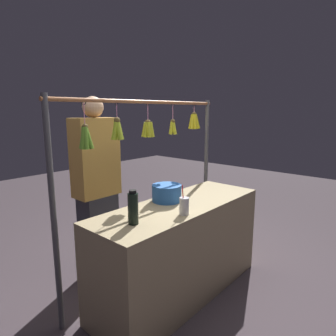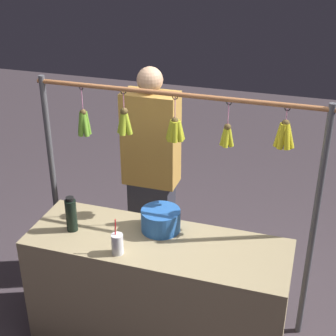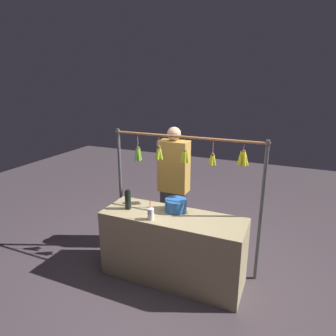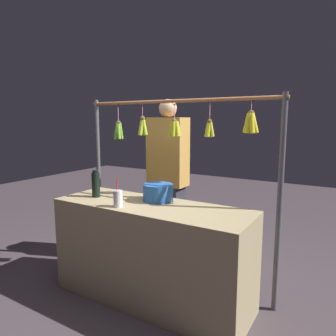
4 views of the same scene
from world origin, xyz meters
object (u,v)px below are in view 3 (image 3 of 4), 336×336
Objects in this scene: vendor_person at (174,188)px; water_bottle at (128,200)px; blue_bucket at (176,205)px; drink_cup at (151,214)px.

water_bottle is at bearing 71.65° from vendor_person.
water_bottle is 0.95× the size of blue_bucket.
water_bottle is 1.05× the size of drink_cup.
drink_cup is (0.17, 0.34, -0.00)m from blue_bucket.
vendor_person reaches higher than water_bottle.
water_bottle is at bearing 17.89° from blue_bucket.
vendor_person is (0.29, -0.65, -0.05)m from blue_bucket.
water_bottle is 0.88m from vendor_person.
blue_bucket is 0.15× the size of vendor_person.
vendor_person reaches higher than blue_bucket.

